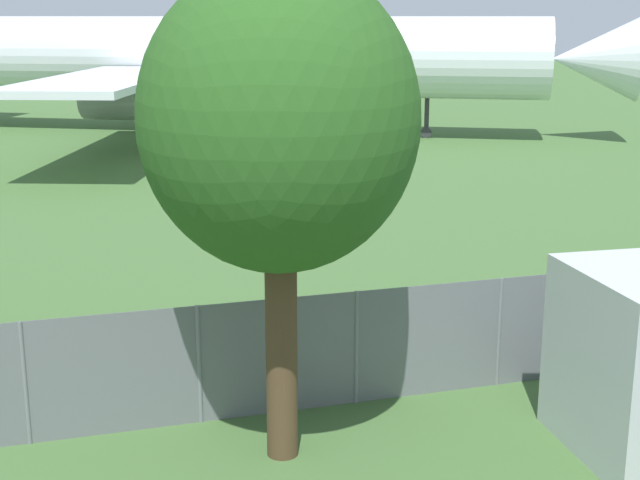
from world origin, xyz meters
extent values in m
cylinder|color=slate|center=(-2.55, 9.65, 0.95)|extent=(0.07, 0.07, 1.90)
cylinder|color=slate|center=(0.00, 9.65, 0.95)|extent=(0.07, 0.07, 1.90)
cylinder|color=slate|center=(2.55, 9.65, 0.95)|extent=(0.07, 0.07, 1.90)
cylinder|color=slate|center=(5.09, 9.65, 0.95)|extent=(0.07, 0.07, 1.90)
cylinder|color=slate|center=(7.64, 9.65, 0.95)|extent=(0.07, 0.07, 1.90)
cube|color=slate|center=(0.00, 9.65, 0.95)|extent=(56.00, 0.01, 1.90)
cylinder|color=white|center=(6.48, 44.78, 4.07)|extent=(32.83, 19.59, 4.10)
cone|color=white|center=(23.78, 35.86, 4.07)|extent=(5.52, 5.52, 4.10)
cube|color=white|center=(9.46, 54.36, 3.46)|extent=(13.03, 15.61, 0.30)
cylinder|color=#939399|center=(8.06, 52.44, 2.39)|extent=(4.12, 3.33, 1.84)
cube|color=white|center=(0.41, 36.79, 3.46)|extent=(9.77, 16.40, 0.30)
cylinder|color=#939399|center=(1.16, 39.05, 2.39)|extent=(4.12, 3.33, 1.84)
cylinder|color=#2D2D33|center=(16.55, 39.59, 1.01)|extent=(0.24, 0.24, 2.02)
cylinder|color=#2D2D33|center=(16.55, 39.59, 0.28)|extent=(0.64, 0.52, 0.56)
cylinder|color=#2D2D33|center=(6.06, 47.76, 1.01)|extent=(0.24, 0.24, 2.02)
cylinder|color=#2D2D33|center=(6.06, 47.76, 0.28)|extent=(0.64, 0.52, 0.56)
cylinder|color=#2D2D33|center=(3.81, 43.39, 1.01)|extent=(0.24, 0.24, 2.02)
cylinder|color=#2D2D33|center=(3.81, 43.39, 0.28)|extent=(0.64, 0.52, 0.56)
cylinder|color=#4C3823|center=(0.97, 8.27, 1.62)|extent=(0.45, 0.45, 3.25)
ellipsoid|color=#28561E|center=(0.97, 8.27, 4.83)|extent=(3.73, 3.73, 4.11)
camera|label=1|loc=(-1.84, -3.12, 6.15)|focal=50.00mm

